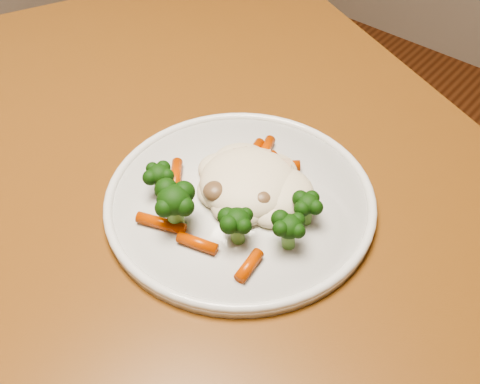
# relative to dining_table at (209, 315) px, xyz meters

# --- Properties ---
(dining_table) EXTENTS (1.39, 1.19, 0.75)m
(dining_table) POSITION_rel_dining_table_xyz_m (0.00, 0.00, 0.00)
(dining_table) COLOR brown
(dining_table) RESTS_ON ground
(plate) EXTENTS (0.29, 0.29, 0.01)m
(plate) POSITION_rel_dining_table_xyz_m (-0.02, 0.08, 0.11)
(plate) COLOR silver
(plate) RESTS_ON dining_table
(meal) EXTENTS (0.19, 0.19, 0.05)m
(meal) POSITION_rel_dining_table_xyz_m (-0.02, 0.07, 0.13)
(meal) COLOR beige
(meal) RESTS_ON plate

